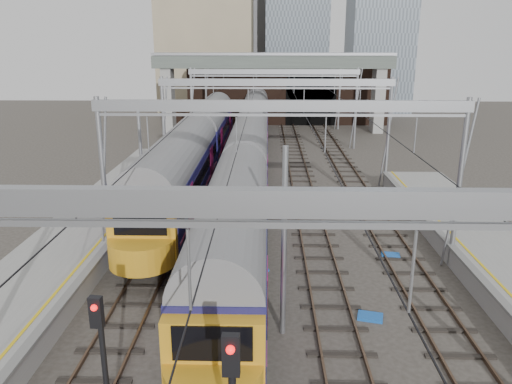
{
  "coord_description": "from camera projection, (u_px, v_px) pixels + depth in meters",
  "views": [
    {
      "loc": [
        -0.61,
        -14.17,
        10.22
      ],
      "look_at": [
        -1.21,
        12.11,
        2.4
      ],
      "focal_mm": 35.0,
      "sensor_mm": 36.0,
      "label": 1
    }
  ],
  "objects": [
    {
      "name": "ground",
      "position": [
        284.0,
        366.0,
        16.48
      ],
      "size": [
        160.0,
        160.0,
        0.0
      ],
      "primitive_type": "plane",
      "color": "#38332D",
      "rests_on": "ground"
    },
    {
      "name": "signal_near_left",
      "position": [
        102.0,
        353.0,
        12.39
      ],
      "size": [
        0.34,
        0.45,
        4.47
      ],
      "rotation": [
        0.0,
        0.0,
        -0.13
      ],
      "color": "black",
      "rests_on": "ground"
    },
    {
      "name": "equip_cover_c",
      "position": [
        391.0,
        255.0,
        24.99
      ],
      "size": [
        0.98,
        0.76,
        0.11
      ],
      "primitive_type": "cube",
      "rotation": [
        0.0,
        0.0,
        -0.15
      ],
      "color": "#1755B2",
      "rests_on": "ground"
    },
    {
      "name": "equip_cover_b",
      "position": [
        370.0,
        317.0,
        19.35
      ],
      "size": [
        1.09,
        0.89,
        0.11
      ],
      "primitive_type": "cube",
      "rotation": [
        0.0,
        0.0,
        -0.25
      ],
      "color": "#1755B2",
      "rests_on": "ground"
    },
    {
      "name": "equip_cover_a",
      "position": [
        259.0,
        269.0,
        23.43
      ],
      "size": [
        0.97,
        0.83,
        0.1
      ],
      "primitive_type": "cube",
      "rotation": [
        0.0,
        0.0,
        0.36
      ],
      "color": "#1755B2",
      "rests_on": "ground"
    },
    {
      "name": "train_main",
      "position": [
        252.0,
        133.0,
        44.7
      ],
      "size": [
        2.86,
        66.15,
        4.9
      ],
      "color": "black",
      "rests_on": "ground"
    },
    {
      "name": "retaining_wall",
      "position": [
        283.0,
        91.0,
        64.98
      ],
      "size": [
        28.0,
        2.75,
        9.0
      ],
      "color": "black",
      "rests_on": "ground"
    },
    {
      "name": "platform_left",
      "position": [
        15.0,
        309.0,
        18.94
      ],
      "size": [
        4.32,
        55.0,
        1.12
      ],
      "color": "gray",
      "rests_on": "ground"
    },
    {
      "name": "tracks",
      "position": [
        277.0,
        216.0,
        30.85
      ],
      "size": [
        14.4,
        80.0,
        0.22
      ],
      "color": "#4C3828",
      "rests_on": "ground"
    },
    {
      "name": "overhead_line",
      "position": [
        276.0,
        98.0,
        35.2
      ],
      "size": [
        16.8,
        80.0,
        8.0
      ],
      "color": "gray",
      "rests_on": "ground"
    },
    {
      "name": "train_second",
      "position": [
        197.0,
        146.0,
        38.33
      ],
      "size": [
        3.08,
        35.61,
        5.21
      ],
      "color": "black",
      "rests_on": "ground"
    },
    {
      "name": "overbridge",
      "position": [
        273.0,
        70.0,
        58.49
      ],
      "size": [
        28.0,
        3.0,
        9.25
      ],
      "color": "gray",
      "rests_on": "ground"
    }
  ]
}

